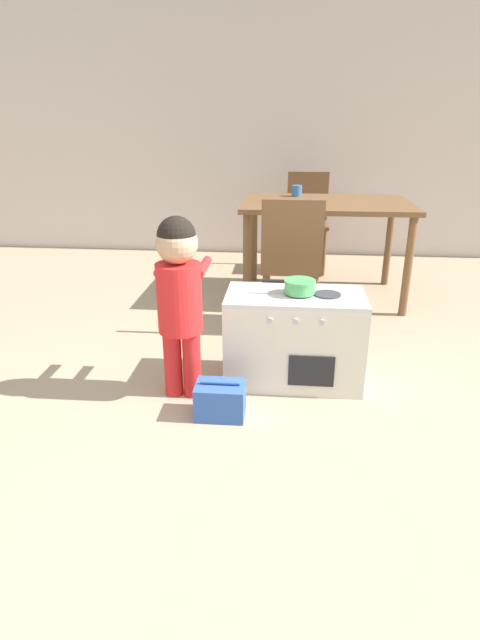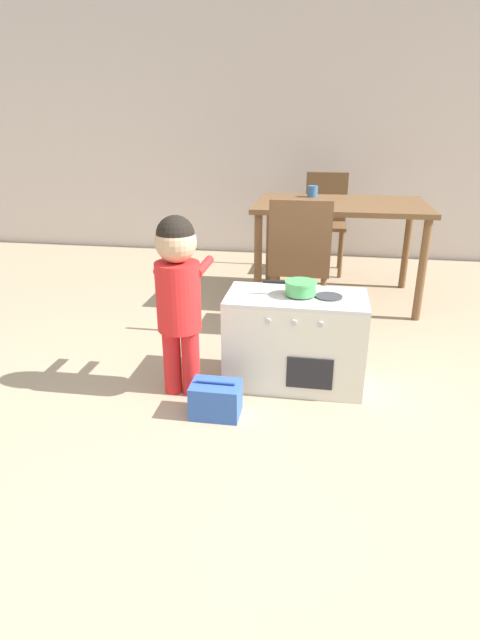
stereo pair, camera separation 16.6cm
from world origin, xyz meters
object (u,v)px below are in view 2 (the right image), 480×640
at_px(dining_chair_near, 300,263).
at_px(cup_on_table, 313,191).
at_px(dining_chair_far, 325,220).
at_px(child_figure, 178,286).
at_px(toy_pot, 300,287).
at_px(play_kitchen, 295,340).
at_px(dining_table, 340,215).
at_px(toy_basket, 216,399).

relative_size(dining_chair_near, cup_on_table, 10.23).
bearing_deg(dining_chair_far, child_figure, 74.42).
height_order(toy_pot, dining_chair_far, dining_chair_far).
relative_size(toy_pot, dining_chair_far, 0.31).
bearing_deg(play_kitchen, toy_pot, 1.87).
distance_m(toy_pot, dining_table, 1.43).
bearing_deg(dining_table, dining_chair_near, -108.80).
bearing_deg(toy_basket, dining_chair_far, 79.96).
bearing_deg(child_figure, toy_pot, 19.89).
xyz_separation_m(dining_chair_far, cup_on_table, (-0.11, -0.54, 0.32)).
distance_m(play_kitchen, cup_on_table, 1.75).
bearing_deg(play_kitchen, toy_basket, -131.11).
height_order(play_kitchen, toy_pot, toy_pot).
distance_m(toy_basket, dining_table, 1.97).
xyz_separation_m(toy_basket, cup_on_table, (0.35, 2.05, 0.70)).
xyz_separation_m(play_kitchen, dining_chair_far, (0.12, 2.21, 0.22)).
relative_size(child_figure, toy_basket, 3.94).
distance_m(toy_basket, dining_chair_far, 2.66).
bearing_deg(dining_chair_far, toy_basket, 79.96).
relative_size(dining_table, cup_on_table, 14.56).
xyz_separation_m(child_figure, dining_chair_far, (0.67, 2.41, -0.10)).
bearing_deg(cup_on_table, play_kitchen, -90.33).
relative_size(child_figure, dining_chair_near, 1.04).
bearing_deg(child_figure, cup_on_table, 73.29).
bearing_deg(dining_chair_near, cup_on_table, 88.12).
height_order(child_figure, dining_chair_far, child_figure).
xyz_separation_m(child_figure, dining_chair_near, (0.53, 0.88, -0.10)).
bearing_deg(dining_table, dining_chair_far, 97.62).
bearing_deg(toy_pot, child_figure, -160.11).
xyz_separation_m(child_figure, dining_table, (0.78, 1.61, 0.08)).
xyz_separation_m(dining_chair_near, cup_on_table, (0.03, 0.99, 0.32)).
relative_size(dining_table, dining_chair_far, 1.42).
xyz_separation_m(play_kitchen, toy_basket, (-0.34, -0.39, -0.16)).
bearing_deg(dining_chair_near, dining_chair_far, 84.64).
bearing_deg(dining_table, toy_basket, -107.47).
bearing_deg(toy_pot, toy_basket, -132.28).
bearing_deg(child_figure, dining_chair_far, 74.42).
xyz_separation_m(toy_basket, dining_chair_near, (0.32, 1.06, 0.38)).
height_order(child_figure, cup_on_table, child_figure).
relative_size(child_figure, dining_table, 0.73).
xyz_separation_m(toy_pot, dining_table, (0.21, 1.41, 0.12)).
height_order(toy_pot, child_figure, child_figure).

